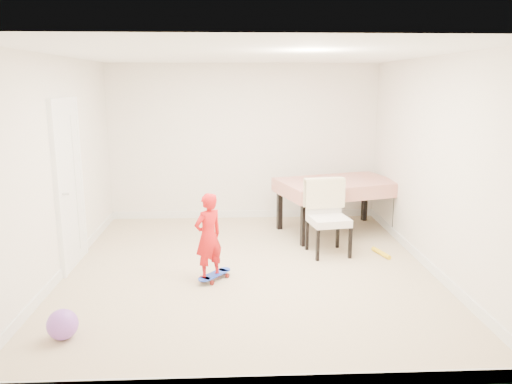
{
  "coord_description": "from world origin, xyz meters",
  "views": [
    {
      "loc": [
        -0.19,
        -5.87,
        2.28
      ],
      "look_at": [
        0.1,
        0.2,
        0.95
      ],
      "focal_mm": 35.0,
      "sensor_mm": 36.0,
      "label": 1
    }
  ],
  "objects_px": {
    "dining_chair": "(329,218)",
    "balloon": "(62,324)",
    "skateboard": "(215,277)",
    "dining_table": "(337,206)",
    "child": "(208,239)"
  },
  "relations": [
    {
      "from": "dining_chair",
      "to": "balloon",
      "type": "height_order",
      "value": "dining_chair"
    },
    {
      "from": "skateboard",
      "to": "dining_table",
      "type": "bearing_deg",
      "value": -5.76
    },
    {
      "from": "dining_chair",
      "to": "child",
      "type": "relative_size",
      "value": 0.99
    },
    {
      "from": "child",
      "to": "balloon",
      "type": "bearing_deg",
      "value": 6.63
    },
    {
      "from": "dining_table",
      "to": "skateboard",
      "type": "height_order",
      "value": "dining_table"
    },
    {
      "from": "dining_table",
      "to": "balloon",
      "type": "relative_size",
      "value": 6.23
    },
    {
      "from": "skateboard",
      "to": "child",
      "type": "height_order",
      "value": "child"
    },
    {
      "from": "skateboard",
      "to": "balloon",
      "type": "relative_size",
      "value": 1.82
    },
    {
      "from": "dining_table",
      "to": "child",
      "type": "relative_size",
      "value": 1.71
    },
    {
      "from": "skateboard",
      "to": "balloon",
      "type": "height_order",
      "value": "balloon"
    },
    {
      "from": "dining_chair",
      "to": "skateboard",
      "type": "xyz_separation_m",
      "value": [
        -1.51,
        -0.85,
        -0.47
      ]
    },
    {
      "from": "dining_chair",
      "to": "skateboard",
      "type": "distance_m",
      "value": 1.8
    },
    {
      "from": "dining_table",
      "to": "skateboard",
      "type": "relative_size",
      "value": 3.42
    },
    {
      "from": "skateboard",
      "to": "dining_chair",
      "type": "bearing_deg",
      "value": -21.78
    },
    {
      "from": "dining_chair",
      "to": "balloon",
      "type": "bearing_deg",
      "value": -151.97
    }
  ]
}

